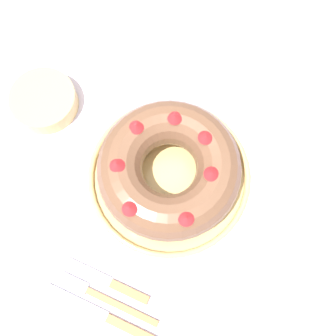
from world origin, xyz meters
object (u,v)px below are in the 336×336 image
Objects in this scene: serving_dish at (168,175)px; serving_knife at (109,319)px; side_bowl at (44,101)px; fork at (100,297)px; bundt_cake at (168,168)px; cake_knife at (112,284)px.

serving_knife is (-0.29, -0.01, -0.01)m from serving_dish.
serving_dish is 0.31m from side_bowl.
side_bowl reaches higher than fork.
side_bowl is (0.04, 0.30, -0.04)m from bundt_cake.
serving_dish is 0.05m from bundt_cake.
bundt_cake is 0.31m from side_bowl.
side_bowl reaches higher than serving_knife.
serving_dish is 0.23m from cake_knife.
serving_dish is 1.19× the size of bundt_cake.
side_bowl reaches higher than serving_dish.
fork is 1.49× the size of side_bowl.
bundt_cake is 1.34× the size of fork.
fork is at bearing 162.62° from cake_knife.
serving_knife is at bearing -136.42° from side_bowl.
bundt_cake is 0.30m from serving_knife.
serving_knife is (-0.29, -0.01, -0.06)m from bundt_cake.
serving_dish reaches higher than cake_knife.
bundt_cake is 1.57× the size of cake_knife.
cake_knife is at bearing 18.99° from serving_knife.
side_bowl is at bearing 82.62° from serving_dish.
bundt_cake reaches higher than side_bowl.
bundt_cake is at bearing -97.39° from side_bowl.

